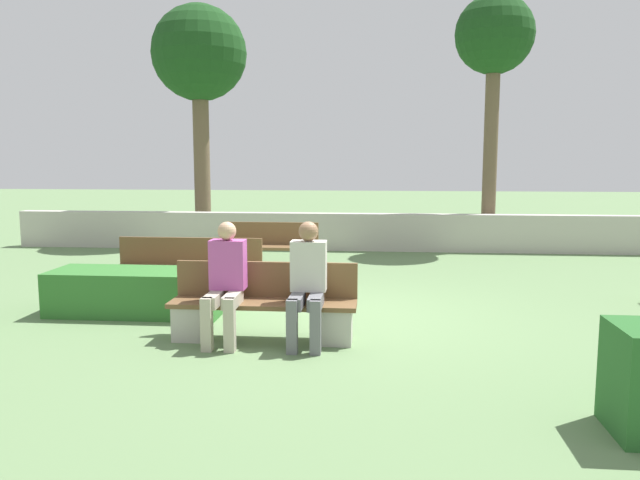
% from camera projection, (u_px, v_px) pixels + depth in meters
% --- Properties ---
extents(ground_plane, '(60.00, 60.00, 0.00)m').
position_uv_depth(ground_plane, '(332.00, 316.00, 7.89)').
color(ground_plane, '#607F51').
extents(perimeter_wall, '(14.83, 0.30, 0.80)m').
position_uv_depth(perimeter_wall, '(352.00, 232.00, 13.41)').
color(perimeter_wall, '#B7B2A8').
rests_on(perimeter_wall, ground_plane).
extents(bench_front, '(2.05, 0.48, 0.83)m').
position_uv_depth(bench_front, '(264.00, 310.00, 6.84)').
color(bench_front, brown).
rests_on(bench_front, ground_plane).
extents(bench_left_side, '(2.13, 0.48, 0.83)m').
position_uv_depth(bench_left_side, '(187.00, 274.00, 8.96)').
color(bench_left_side, brown).
rests_on(bench_left_side, ground_plane).
extents(bench_right_side, '(1.67, 0.49, 0.83)m').
position_uv_depth(bench_right_side, '(271.00, 252.00, 11.11)').
color(bench_right_side, brown).
rests_on(bench_right_side, ground_plane).
extents(person_seated_man, '(0.38, 0.63, 1.31)m').
position_uv_depth(person_seated_man, '(307.00, 278.00, 6.61)').
color(person_seated_man, slate).
rests_on(person_seated_man, ground_plane).
extents(person_seated_woman, '(0.38, 0.63, 1.30)m').
position_uv_depth(person_seated_woman, '(225.00, 278.00, 6.69)').
color(person_seated_woman, '#B2A893').
rests_on(person_seated_woman, ground_plane).
extents(hedge_block_mid_left, '(2.19, 0.82, 0.56)m').
position_uv_depth(hedge_block_mid_left, '(137.00, 292.00, 7.98)').
color(hedge_block_mid_left, '#33702D').
rests_on(hedge_block_mid_left, ground_plane).
extents(tree_leftmost, '(2.20, 2.20, 5.49)m').
position_uv_depth(tree_leftmost, '(199.00, 58.00, 14.44)').
color(tree_leftmost, brown).
rests_on(tree_leftmost, ground_plane).
extents(tree_center_left, '(1.65, 1.65, 5.37)m').
position_uv_depth(tree_center_left, '(494.00, 43.00, 13.03)').
color(tree_center_left, brown).
rests_on(tree_center_left, ground_plane).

